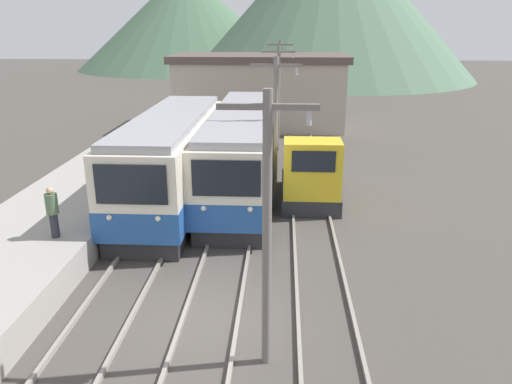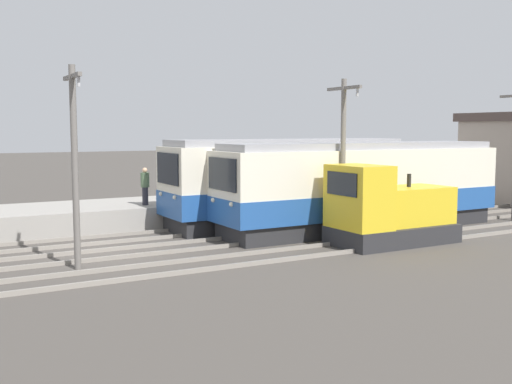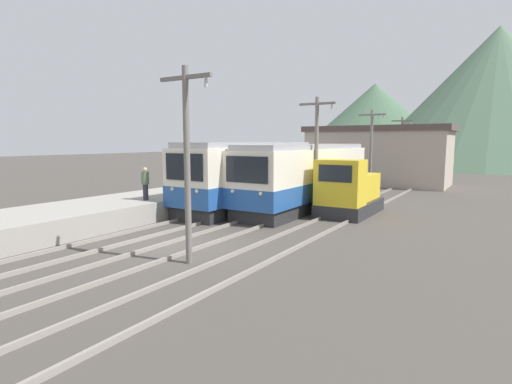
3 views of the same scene
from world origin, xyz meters
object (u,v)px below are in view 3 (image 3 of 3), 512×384
at_px(catenary_mast_near, 187,157).
at_px(catenary_mast_distant, 401,147).
at_px(commuter_train_left, 250,177).
at_px(commuter_train_center, 307,178).
at_px(catenary_mast_far, 371,148).
at_px(person_on_platform, 145,182).
at_px(shunting_locomotive, 349,192).
at_px(catenary_mast_mid, 316,151).

relative_size(catenary_mast_near, catenary_mast_distant, 1.00).
xyz_separation_m(commuter_train_left, commuter_train_center, (2.80, 1.93, -0.05)).
relative_size(commuter_train_left, commuter_train_center, 0.87).
relative_size(catenary_mast_far, person_on_platform, 3.74).
height_order(shunting_locomotive, catenary_mast_distant, catenary_mast_distant).
xyz_separation_m(shunting_locomotive, catenary_mast_mid, (-1.49, -0.96, 2.20)).
xyz_separation_m(commuter_train_left, catenary_mast_far, (4.31, 9.83, 1.62)).
relative_size(shunting_locomotive, catenary_mast_far, 0.78).
distance_m(commuter_train_center, catenary_mast_far, 8.21).
relative_size(shunting_locomotive, catenary_mast_mid, 0.78).
distance_m(commuter_train_left, catenary_mast_far, 10.85).
bearing_deg(catenary_mast_near, catenary_mast_mid, 90.00).
xyz_separation_m(catenary_mast_mid, person_on_platform, (-6.82, -5.60, -1.54)).
height_order(commuter_train_center, shunting_locomotive, commuter_train_center).
distance_m(commuter_train_center, person_on_platform, 9.45).
bearing_deg(catenary_mast_near, catenary_mast_far, 90.00).
bearing_deg(catenary_mast_mid, catenary_mast_far, 90.00).
distance_m(catenary_mast_near, person_on_platform, 8.31).
xyz_separation_m(commuter_train_center, person_on_platform, (-5.31, -7.82, 0.13)).
distance_m(commuter_train_left, shunting_locomotive, 5.87).
bearing_deg(shunting_locomotive, catenary_mast_near, -97.67).
bearing_deg(commuter_train_left, person_on_platform, -113.09).
bearing_deg(commuter_train_center, catenary_mast_far, 79.18).
bearing_deg(catenary_mast_mid, catenary_mast_distant, 90.00).
bearing_deg(catenary_mast_distant, shunting_locomotive, -85.57).
distance_m(shunting_locomotive, catenary_mast_near, 11.38).
bearing_deg(catenary_mast_far, catenary_mast_mid, -90.00).
bearing_deg(commuter_train_left, catenary_mast_near, -67.47).
relative_size(catenary_mast_distant, person_on_platform, 3.74).
distance_m(catenary_mast_near, catenary_mast_distant, 30.32).
distance_m(commuter_train_center, catenary_mast_distant, 18.14).
relative_size(commuter_train_center, shunting_locomotive, 2.76).
distance_m(shunting_locomotive, catenary_mast_mid, 2.82).
height_order(shunting_locomotive, catenary_mast_far, catenary_mast_far).
bearing_deg(catenary_mast_far, catenary_mast_distant, 90.00).
distance_m(catenary_mast_distant, person_on_platform, 26.75).
distance_m(commuter_train_center, catenary_mast_mid, 3.16).
bearing_deg(person_on_platform, catenary_mast_far, 66.55).
bearing_deg(person_on_platform, catenary_mast_near, -33.47).
bearing_deg(catenary_mast_mid, shunting_locomotive, 32.75).
bearing_deg(catenary_mast_far, commuter_train_left, -113.67).
height_order(commuter_train_left, catenary_mast_distant, catenary_mast_distant).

